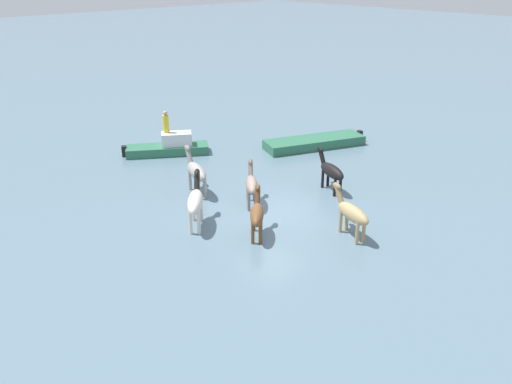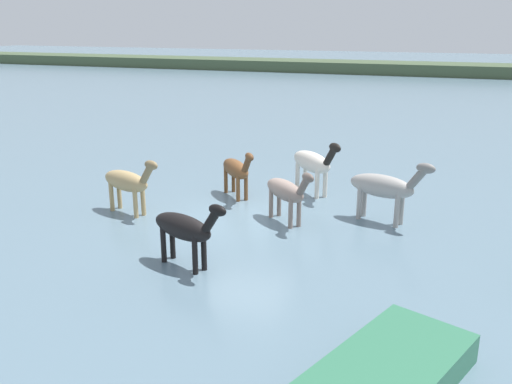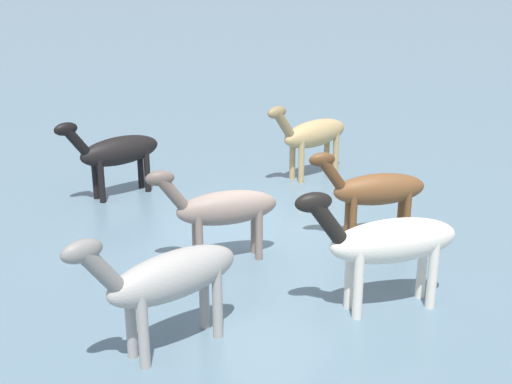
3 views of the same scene
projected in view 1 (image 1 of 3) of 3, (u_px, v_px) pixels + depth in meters
The scene contains 10 objects.
ground_plane at pixel (272, 213), 21.74m from camera, with size 188.50×188.50×0.00m, color slate.
horse_dark_mare at pixel (257, 214), 19.52m from camera, with size 1.79×1.79×1.70m.
horse_chestnut_trailing at pixel (251, 184), 22.10m from camera, with size 1.91×1.68×1.71m.
horse_mid_herd at pixel (331, 171), 23.46m from camera, with size 2.25×1.10×1.77m.
horse_pinto_flank at pixel (195, 201), 20.23m from camera, with size 2.13×1.97×1.95m.
horse_gray_outer at pixel (352, 213), 19.49m from camera, with size 2.31×1.05×1.80m.
horse_lead at pixel (196, 171), 23.18m from camera, with size 2.47×1.14×1.93m.
boat_launch_far at pixel (169, 148), 28.29m from camera, with size 3.47×4.35×1.33m.
boat_tender_starboard at pixel (315, 144), 29.42m from camera, with size 3.61×5.92×0.77m.
person_spotter_bow at pixel (166, 123), 27.82m from camera, with size 0.32×0.32×1.19m.
Camera 1 is at (-13.82, 13.82, 9.60)m, focal length 36.48 mm.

